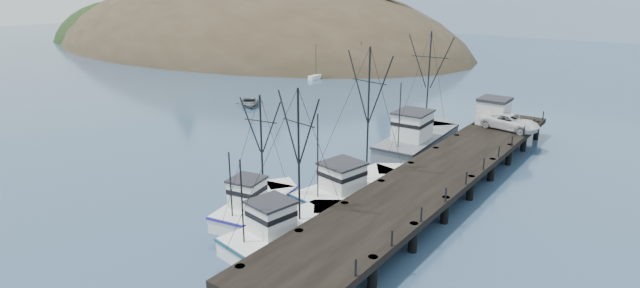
% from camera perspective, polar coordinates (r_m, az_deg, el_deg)
% --- Properties ---
extents(ground, '(400.00, 400.00, 0.00)m').
position_cam_1_polar(ground, '(38.49, -16.85, -7.95)').
color(ground, '#2F4968').
rests_on(ground, ground).
extents(pier, '(6.00, 44.00, 2.00)m').
position_cam_1_polar(pier, '(41.54, 13.54, -3.20)').
color(pier, black).
rests_on(pier, ground).
extents(headland, '(134.80, 78.00, 51.00)m').
position_cam_1_polar(headland, '(144.53, -9.99, 9.23)').
color(headland, '#382D1E').
rests_on(headland, ground).
extents(distant_ridge, '(360.00, 40.00, 26.00)m').
position_cam_1_polar(distant_ridge, '(191.70, 31.27, 10.39)').
color(distant_ridge, '#9EB2C6').
rests_on(distant_ridge, ground).
extents(distant_ridge_far, '(180.00, 25.00, 18.00)m').
position_cam_1_polar(distant_ridge_far, '(216.87, 18.32, 12.59)').
color(distant_ridge_far, silver).
rests_on(distant_ridge_far, ground).
extents(moored_sailboats, '(24.39, 17.77, 6.35)m').
position_cam_1_polar(moored_sailboats, '(102.48, -2.43, 8.83)').
color(moored_sailboats, white).
rests_on(moored_sailboats, ground).
extents(trawler_near, '(4.75, 10.29, 10.50)m').
position_cam_1_polar(trawler_near, '(33.37, -3.57, -9.72)').
color(trawler_near, white).
rests_on(trawler_near, ground).
extents(trawler_mid, '(4.33, 9.01, 9.20)m').
position_cam_1_polar(trawler_mid, '(37.16, -7.13, -6.84)').
color(trawler_mid, white).
rests_on(trawler_mid, ground).
extents(trawler_far, '(5.70, 12.06, 12.16)m').
position_cam_1_polar(trawler_far, '(39.94, 4.21, -4.94)').
color(trawler_far, white).
rests_on(trawler_far, ground).
extents(work_vessel, '(4.91, 14.48, 12.26)m').
position_cam_1_polar(work_vessel, '(51.48, 11.27, 0.50)').
color(work_vessel, slate).
rests_on(work_vessel, ground).
extents(pier_shed, '(3.00, 3.20, 2.80)m').
position_cam_1_polar(pier_shed, '(56.24, 19.24, 3.62)').
color(pier_shed, silver).
rests_on(pier_shed, pier).
extents(pickup_truck, '(6.13, 3.51, 1.61)m').
position_cam_1_polar(pickup_truck, '(54.61, 20.91, 2.37)').
color(pickup_truck, silver).
rests_on(pickup_truck, pier).
extents(motorboat, '(6.74, 6.69, 1.15)m').
position_cam_1_polar(motorboat, '(70.81, -8.02, 4.35)').
color(motorboat, '#4F5658').
rests_on(motorboat, ground).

